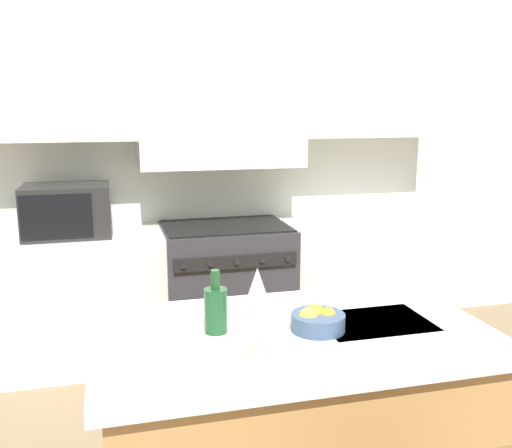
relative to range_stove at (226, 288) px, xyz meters
name	(u,v)px	position (x,y,z in m)	size (l,w,h in m)	color
back_cabinetry	(217,132)	(0.00, 0.27, 1.12)	(10.00, 0.46, 2.70)	silver
back_counter	(226,289)	(0.00, 0.02, -0.01)	(3.36, 0.62, 0.93)	silver
range_stove	(226,288)	(0.00, 0.00, 0.00)	(0.91, 0.70, 0.95)	#2D2D33
microwave	(67,211)	(-1.07, 0.02, 0.62)	(0.56, 0.42, 0.34)	black
kitchen_island	(292,437)	(-0.14, -1.94, 0.00)	(1.52, 0.90, 0.93)	#B7844C
wine_bottle	(216,309)	(-0.43, -1.88, 0.55)	(0.09, 0.09, 0.25)	#194723
wine_glass_near	(261,319)	(-0.33, -2.16, 0.60)	(0.08, 0.08, 0.22)	white
wine_glass_far	(257,284)	(-0.24, -1.80, 0.60)	(0.08, 0.08, 0.22)	white
fruit_bowl	(317,320)	(-0.05, -1.96, 0.50)	(0.21, 0.21, 0.09)	#384C6B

